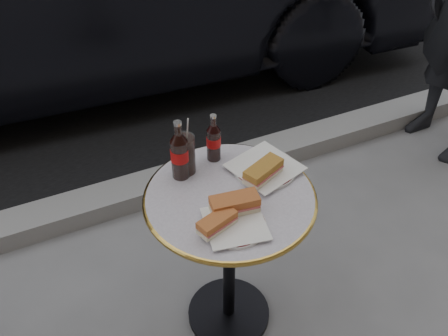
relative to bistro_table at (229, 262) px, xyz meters
name	(u,v)px	position (x,y,z in m)	size (l,w,h in m)	color
ground	(229,315)	(0.00, 0.00, -0.37)	(80.00, 80.00, 0.00)	slate
curb	(161,185)	(0.00, 0.90, -0.32)	(40.00, 0.20, 0.12)	gray
bistro_table	(229,262)	(0.00, 0.00, 0.00)	(0.62, 0.62, 0.73)	#BAB2C4
plate_left	(235,225)	(-0.05, -0.14, 0.37)	(0.21, 0.21, 0.01)	white
plate_right	(265,169)	(0.18, 0.07, 0.37)	(0.24, 0.24, 0.01)	silver
sandwich_left_a	(217,223)	(-0.11, -0.14, 0.40)	(0.14, 0.06, 0.05)	#B7602E
sandwich_left_b	(235,205)	(-0.02, -0.09, 0.41)	(0.16, 0.08, 0.06)	#B45D2D
sandwich_right	(263,172)	(0.14, 0.02, 0.41)	(0.16, 0.07, 0.05)	#A8702A
cola_bottle_left	(179,150)	(-0.12, 0.17, 0.49)	(0.07, 0.07, 0.24)	black
cola_bottle_right	(214,137)	(0.03, 0.22, 0.47)	(0.06, 0.06, 0.20)	black
cola_glass	(185,154)	(-0.09, 0.19, 0.45)	(0.08, 0.08, 0.16)	black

